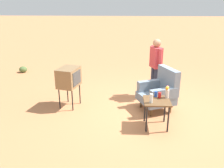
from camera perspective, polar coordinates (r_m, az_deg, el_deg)
The scene contains 10 objects.
ground_plane at distance 6.29m, azimuth 8.87°, elevation -5.89°, with size 60.00×60.00×0.00m, color #C17A4C.
armchair at distance 6.15m, azimuth 11.10°, elevation -1.59°, with size 1.01×1.02×1.06m.
side_table at distance 5.31m, azimuth 10.40°, elevation -4.68°, with size 0.56×0.56×0.62m.
tv_on_stand at distance 6.21m, azimuth -10.06°, elevation 1.51°, with size 0.69×0.58×1.03m.
person_standing at distance 6.80m, azimuth 10.15°, elevation 4.48°, with size 0.55×0.32×1.64m.
soda_can_red at distance 5.39m, azimuth 11.05°, elevation -2.57°, with size 0.07×0.07×0.12m, color red.
bottle_short_clear at distance 5.10m, azimuth 9.13°, elevation -3.32°, with size 0.06×0.06×0.20m, color silver.
soda_can_blue at distance 5.43m, azimuth 10.18°, elevation -2.33°, with size 0.07×0.07×0.12m, color blue.
flower_vase at distance 5.40m, azimuth 12.75°, elevation -1.68°, with size 0.15×0.10×0.27m.
shrub_near at distance 9.74m, azimuth -20.02°, elevation 3.24°, with size 0.29×0.29×0.23m, color #516B38.
Camera 1 is at (5.63, -0.70, 2.72)m, focal length 39.16 mm.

